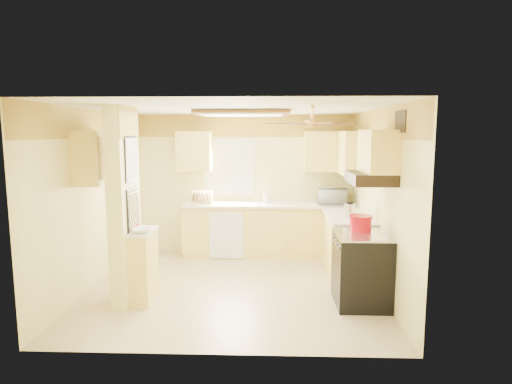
{
  "coord_description": "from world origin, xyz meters",
  "views": [
    {
      "loc": [
        0.52,
        -5.84,
        2.17
      ],
      "look_at": [
        0.3,
        0.35,
        1.32
      ],
      "focal_mm": 30.0,
      "sensor_mm": 36.0,
      "label": 1
    }
  ],
  "objects_px": {
    "microwave": "(332,196)",
    "dutch_oven": "(361,223)",
    "stove": "(361,269)",
    "bowl": "(142,230)",
    "kettle": "(350,210)"
  },
  "relations": [
    {
      "from": "microwave",
      "to": "bowl",
      "type": "distance_m",
      "value": 3.54
    },
    {
      "from": "kettle",
      "to": "microwave",
      "type": "bearing_deg",
      "value": 93.17
    },
    {
      "from": "microwave",
      "to": "stove",
      "type": "bearing_deg",
      "value": 96.33
    },
    {
      "from": "bowl",
      "to": "dutch_oven",
      "type": "bearing_deg",
      "value": 6.88
    },
    {
      "from": "stove",
      "to": "kettle",
      "type": "height_order",
      "value": "kettle"
    },
    {
      "from": "stove",
      "to": "bowl",
      "type": "relative_size",
      "value": 3.92
    },
    {
      "from": "microwave",
      "to": "dutch_oven",
      "type": "relative_size",
      "value": 1.65
    },
    {
      "from": "bowl",
      "to": "dutch_oven",
      "type": "distance_m",
      "value": 2.79
    },
    {
      "from": "stove",
      "to": "bowl",
      "type": "height_order",
      "value": "bowl"
    },
    {
      "from": "stove",
      "to": "microwave",
      "type": "distance_m",
      "value": 2.25
    },
    {
      "from": "dutch_oven",
      "to": "microwave",
      "type": "bearing_deg",
      "value": 92.5
    },
    {
      "from": "stove",
      "to": "bowl",
      "type": "bearing_deg",
      "value": -176.96
    },
    {
      "from": "stove",
      "to": "kettle",
      "type": "distance_m",
      "value": 1.07
    },
    {
      "from": "microwave",
      "to": "kettle",
      "type": "xyz_separation_m",
      "value": [
        0.07,
        -1.27,
        -0.02
      ]
    },
    {
      "from": "bowl",
      "to": "kettle",
      "type": "xyz_separation_m",
      "value": [
        2.75,
        1.04,
        0.09
      ]
    }
  ]
}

